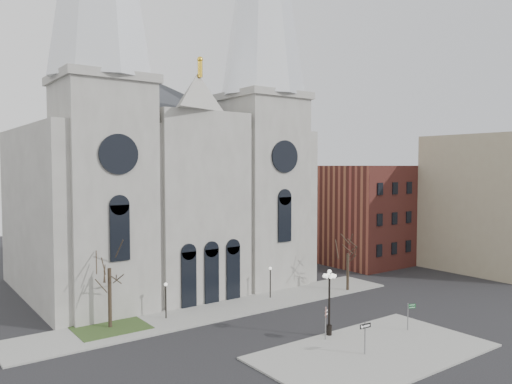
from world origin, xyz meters
TOP-DOWN VIEW (x-y plane):
  - ground at (0.00, 0.00)m, footprint 160.00×160.00m
  - sidewalk_near at (3.00, -5.00)m, footprint 18.00×10.00m
  - sidewalk_far at (0.00, 11.00)m, footprint 40.00×6.00m
  - grass_patch at (-11.00, 12.00)m, footprint 6.00×5.00m
  - cathedral at (0.00, 22.86)m, footprint 33.00×26.66m
  - bg_building_brick at (30.00, 22.00)m, footprint 14.00×18.00m
  - bg_building_tan at (38.00, 6.00)m, footprint 10.00×14.00m
  - tree_left at (-11.00, 12.00)m, footprint 3.20×3.20m
  - tree_right at (15.00, 9.00)m, footprint 3.20×3.20m
  - ped_lamp_left at (-6.00, 11.50)m, footprint 0.32×0.32m
  - ped_lamp_right at (6.00, 11.50)m, footprint 0.32×0.32m
  - stop_sign at (1.79, -1.08)m, footprint 0.89×0.39m
  - globe_lamp at (2.77, -0.50)m, footprint 1.42×1.42m
  - one_way_sign at (1.92, -5.06)m, footprint 1.05×0.13m
  - street_name_sign at (9.00, -3.61)m, footprint 0.69×0.32m

SIDE VIEW (x-z plane):
  - ground at x=0.00m, z-range 0.00..0.00m
  - sidewalk_near at x=3.00m, z-range 0.00..0.14m
  - sidewalk_far at x=0.00m, z-range 0.00..0.14m
  - grass_patch at x=-11.00m, z-range 0.00..0.18m
  - street_name_sign at x=9.00m, z-range 0.34..2.64m
  - one_way_sign at x=1.92m, z-range 0.54..2.94m
  - stop_sign at x=1.79m, z-range 0.69..3.34m
  - ped_lamp_left at x=-6.00m, z-range 0.70..3.96m
  - ped_lamp_right at x=6.00m, z-range 0.70..3.96m
  - globe_lamp at x=2.77m, z-range 0.83..6.24m
  - tree_right at x=15.00m, z-range 1.47..7.47m
  - tree_left at x=-11.00m, z-range 1.83..9.33m
  - bg_building_brick at x=30.00m, z-range 0.00..14.00m
  - bg_building_tan at x=38.00m, z-range 0.00..18.00m
  - cathedral at x=0.00m, z-range -8.52..45.48m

